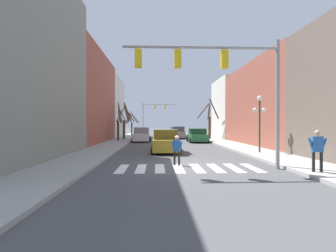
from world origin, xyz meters
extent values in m
plane|color=#4C4C4F|center=(0.00, 0.00, 0.00)|extent=(240.00, 240.00, 0.00)
cube|color=#9E9E99|center=(-5.91, 0.00, 0.07)|extent=(2.85, 90.00, 0.15)
cube|color=#9E9E99|center=(5.91, 0.00, 0.07)|extent=(2.85, 90.00, 0.15)
cube|color=#934C3D|center=(-10.34, 16.24, 5.00)|extent=(6.00, 15.02, 9.99)
cube|color=beige|center=(-10.34, 29.27, 4.73)|extent=(6.00, 11.05, 9.46)
cube|color=#934C3D|center=(10.34, 12.18, 4.03)|extent=(6.00, 15.75, 8.07)
cube|color=beige|center=(10.34, 24.30, 4.29)|extent=(6.00, 8.49, 8.58)
cube|color=white|center=(-3.15, -0.78, 0.00)|extent=(0.45, 2.60, 0.01)
cube|color=white|center=(-2.25, -0.78, 0.00)|extent=(0.45, 2.60, 0.01)
cube|color=white|center=(-1.35, -0.78, 0.00)|extent=(0.45, 2.60, 0.01)
cube|color=white|center=(-0.45, -0.78, 0.00)|extent=(0.45, 2.60, 0.01)
cube|color=white|center=(0.45, -0.78, 0.00)|extent=(0.45, 2.60, 0.01)
cube|color=white|center=(1.35, -0.78, 0.00)|extent=(0.45, 2.60, 0.01)
cube|color=white|center=(2.25, -0.78, 0.00)|extent=(0.45, 2.60, 0.01)
cube|color=white|center=(3.15, -0.78, 0.00)|extent=(0.45, 2.60, 0.01)
cylinder|color=gray|center=(4.24, -1.15, 3.06)|extent=(0.18, 0.18, 6.12)
cylinder|color=gray|center=(0.58, -1.15, 5.72)|extent=(7.32, 0.14, 0.14)
cube|color=yellow|center=(1.68, -1.15, 5.17)|extent=(0.32, 0.28, 0.84)
cube|color=yellow|center=(-0.52, -1.15, 5.17)|extent=(0.32, 0.28, 0.84)
cube|color=yellow|center=(-2.35, -1.15, 5.17)|extent=(0.32, 0.28, 0.84)
cylinder|color=gray|center=(-4.24, 39.75, 3.25)|extent=(0.18, 0.18, 6.50)
cylinder|color=gray|center=(-0.78, 39.75, 6.10)|extent=(6.91, 0.14, 0.14)
cube|color=yellow|center=(-1.82, 39.75, 5.55)|extent=(0.32, 0.28, 0.84)
cube|color=yellow|center=(0.25, 39.75, 5.55)|extent=(0.32, 0.28, 0.84)
cylinder|color=#1E4C2D|center=(5.75, 4.81, 1.96)|extent=(0.12, 0.12, 3.63)
sphere|color=white|center=(5.75, 4.81, 3.96)|extent=(0.36, 0.36, 0.36)
sphere|color=white|center=(5.43, 4.81, 3.13)|extent=(0.31, 0.31, 0.31)
sphere|color=white|center=(6.07, 4.81, 3.13)|extent=(0.31, 0.31, 0.31)
cube|color=#A38423|center=(-0.84, 6.52, 0.60)|extent=(1.89, 4.72, 0.84)
cube|color=#594813|center=(-0.84, 6.52, 1.37)|extent=(1.74, 2.45, 0.69)
cylinder|color=black|center=(0.12, 5.06, 0.32)|extent=(0.22, 0.64, 0.64)
cylinder|color=black|center=(-1.81, 5.06, 0.32)|extent=(0.22, 0.64, 0.64)
cylinder|color=black|center=(0.12, 7.99, 0.32)|extent=(0.22, 0.64, 0.64)
cylinder|color=black|center=(-1.81, 7.99, 0.32)|extent=(0.22, 0.64, 0.64)
cube|color=#236B38|center=(3.27, 17.20, 0.57)|extent=(1.94, 4.33, 0.78)
cube|color=#133A1E|center=(3.27, 17.20, 1.28)|extent=(1.78, 2.25, 0.64)
cylinder|color=black|center=(2.28, 18.55, 0.32)|extent=(0.22, 0.64, 0.64)
cylinder|color=black|center=(4.26, 18.55, 0.32)|extent=(0.22, 0.64, 0.64)
cylinder|color=black|center=(2.28, 15.86, 0.32)|extent=(0.22, 0.64, 0.64)
cylinder|color=black|center=(4.26, 15.86, 0.32)|extent=(0.22, 0.64, 0.64)
cube|color=gray|center=(1.74, 31.48, 0.57)|extent=(1.86, 4.72, 0.78)
cube|color=#464648|center=(1.74, 31.48, 1.28)|extent=(1.71, 2.45, 0.64)
cylinder|color=black|center=(0.80, 32.94, 0.32)|extent=(0.22, 0.64, 0.64)
cylinder|color=black|center=(2.69, 32.94, 0.32)|extent=(0.22, 0.64, 0.64)
cylinder|color=black|center=(0.80, 30.01, 0.32)|extent=(0.22, 0.64, 0.64)
cylinder|color=black|center=(2.69, 30.01, 0.32)|extent=(0.22, 0.64, 0.64)
cube|color=gray|center=(1.61, 24.62, 0.62)|extent=(1.85, 4.10, 0.88)
cube|color=#464648|center=(1.61, 24.62, 1.42)|extent=(1.70, 2.13, 0.72)
cylinder|color=black|center=(0.67, 25.90, 0.32)|extent=(0.22, 0.64, 0.64)
cylinder|color=black|center=(2.55, 25.90, 0.32)|extent=(0.22, 0.64, 0.64)
cylinder|color=black|center=(0.67, 23.35, 0.32)|extent=(0.22, 0.64, 0.64)
cylinder|color=black|center=(2.55, 23.35, 0.32)|extent=(0.22, 0.64, 0.64)
cube|color=silver|center=(-3.29, 18.30, 0.60)|extent=(1.89, 4.47, 0.85)
cube|color=slate|center=(-3.29, 18.30, 1.38)|extent=(1.74, 2.33, 0.70)
cylinder|color=black|center=(-4.26, 19.69, 0.32)|extent=(0.22, 0.64, 0.64)
cylinder|color=black|center=(-2.33, 19.69, 0.32)|extent=(0.22, 0.64, 0.64)
cylinder|color=black|center=(-4.26, 16.92, 0.32)|extent=(0.22, 0.64, 0.64)
cylinder|color=black|center=(-2.33, 16.92, 0.32)|extent=(0.22, 0.64, 0.64)
cylinder|color=black|center=(-0.58, 0.18, 0.37)|extent=(0.11, 0.11, 0.73)
cylinder|color=black|center=(-0.35, 0.04, 0.37)|extent=(0.11, 0.11, 0.73)
cube|color=#235693|center=(-0.46, 0.11, 1.02)|extent=(0.41, 0.36, 0.58)
sphere|color=beige|center=(-0.46, 0.11, 1.44)|extent=(0.21, 0.21, 0.21)
cylinder|color=#235693|center=(-0.64, 0.22, 0.98)|extent=(0.26, 0.20, 0.56)
cylinder|color=#235693|center=(-0.29, 0.00, 0.98)|extent=(0.26, 0.20, 0.56)
cylinder|color=black|center=(5.02, -2.74, 0.56)|extent=(0.12, 0.12, 0.82)
cylinder|color=black|center=(5.31, -2.80, 0.56)|extent=(0.12, 0.12, 0.82)
cube|color=#235693|center=(5.16, -2.77, 1.30)|extent=(0.44, 0.31, 0.65)
sphere|color=tan|center=(5.16, -2.77, 1.77)|extent=(0.23, 0.23, 0.23)
cylinder|color=#235693|center=(4.94, -2.72, 1.25)|extent=(0.29, 0.15, 0.63)
cylinder|color=#235693|center=(5.39, -2.82, 1.25)|extent=(0.29, 0.15, 0.63)
cylinder|color=#473828|center=(-5.87, 32.85, 1.29)|extent=(0.26, 0.26, 2.29)
cylinder|color=#473828|center=(-5.36, 32.91, 3.07)|extent=(1.13, 0.26, 1.57)
cylinder|color=#473828|center=(-6.37, 32.85, 3.26)|extent=(1.12, 0.13, 2.21)
cylinder|color=#473828|center=(-6.39, 32.83, 3.00)|extent=(1.13, 0.15, 1.58)
cylinder|color=#473828|center=(-6.48, 33.15, 3.20)|extent=(1.28, 0.73, 2.21)
cylinder|color=#473828|center=(-5.25, 33.03, 3.19)|extent=(1.32, 0.47, 1.80)
cylinder|color=#473828|center=(-6.30, 19.48, 1.34)|extent=(0.28, 0.28, 2.38)
cylinder|color=#473828|center=(-6.07, 19.17, 2.96)|extent=(0.58, 0.74, 1.54)
cylinder|color=#473828|center=(-6.12, 19.89, 3.57)|extent=(0.47, 0.94, 2.54)
cylinder|color=#473828|center=(-5.79, 20.13, 3.21)|extent=(1.03, 1.44, 2.02)
cylinder|color=#473828|center=(-6.09, 18.79, 3.45)|extent=(0.49, 1.47, 2.05)
cylinder|color=brown|center=(5.63, 21.63, 1.62)|extent=(0.37, 0.37, 2.95)
cylinder|color=brown|center=(5.72, 22.33, 3.46)|extent=(0.32, 1.54, 1.65)
cylinder|color=brown|center=(4.73, 21.25, 3.92)|extent=(1.90, 0.98, 2.22)
cylinder|color=brown|center=(6.26, 21.73, 4.19)|extent=(1.43, 0.40, 2.76)
cylinder|color=brown|center=(5.61, 22.01, 3.73)|extent=(0.23, 0.94, 2.10)
cylinder|color=brown|center=(-5.81, 21.43, 1.40)|extent=(0.35, 0.35, 2.50)
cylinder|color=brown|center=(-5.60, 22.32, 3.48)|extent=(0.50, 1.90, 2.35)
cylinder|color=brown|center=(-5.17, 21.86, 3.48)|extent=(1.37, 1.03, 2.17)
cylinder|color=brown|center=(-6.33, 21.57, 3.34)|extent=(1.15, 0.41, 1.87)
cylinder|color=brown|center=(-5.40, 22.16, 3.71)|extent=(0.95, 1.64, 2.55)
cylinder|color=brown|center=(-5.49, 21.71, 3.55)|extent=(0.76, 0.68, 2.12)
camera|label=1|loc=(-1.50, -13.32, 2.14)|focal=28.00mm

